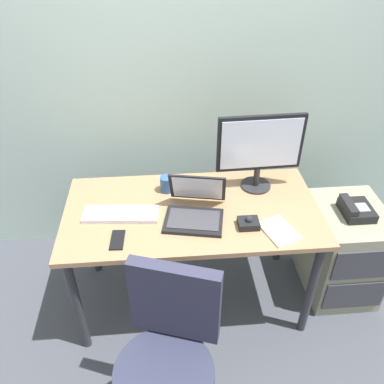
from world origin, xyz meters
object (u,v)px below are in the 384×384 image
keyboard (121,214)px  coffee_mug (167,184)px  desk_phone (356,209)px  paper_notepad (279,231)px  trackball_mouse (248,223)px  banana (208,193)px  cell_phone (117,240)px  office_chair (168,369)px  laptop (196,208)px  monitor_main (260,148)px  file_cabinet (342,250)px

keyboard → coffee_mug: 0.34m
desk_phone → paper_notepad: size_ratio=0.96×
trackball_mouse → banana: size_ratio=0.58×
trackball_mouse → cell_phone: 0.69m
coffee_mug → cell_phone: 0.49m
paper_notepad → banana: banana is taller
office_chair → cell_phone: 0.66m
paper_notepad → cell_phone: bearing=179.8°
office_chair → desk_phone: bearing=33.9°
laptop → desk_phone: bearing=4.3°
trackball_mouse → banana: 0.34m
monitor_main → keyboard: monitor_main is taller
desk_phone → keyboard: bearing=-178.4°
desk_phone → banana: bearing=173.4°
desk_phone → office_chair: size_ratio=0.21×
file_cabinet → banana: 0.99m
trackball_mouse → coffee_mug: coffee_mug is taller
desk_phone → paper_notepad: (-0.54, -0.24, 0.08)m
laptop → coffee_mug: bearing=120.3°
monitor_main → paper_notepad: bearing=-85.1°
cell_phone → file_cabinet: bearing=13.1°
office_chair → banana: size_ratio=5.07×
monitor_main → paper_notepad: 0.49m
trackball_mouse → paper_notepad: bearing=-20.2°
desk_phone → trackball_mouse: size_ratio=1.82×
desk_phone → monitor_main: bearing=163.0°
office_chair → laptop: (0.19, 0.70, 0.36)m
trackball_mouse → coffee_mug: bearing=139.3°
monitor_main → trackball_mouse: 0.45m
paper_notepad → cell_phone: size_ratio=1.46×
file_cabinet → cell_phone: size_ratio=4.50×
cell_phone → banana: 0.61m
banana → trackball_mouse: bearing=-57.3°
desk_phone → keyboard: keyboard is taller
keyboard → trackball_mouse: size_ratio=3.82×
office_chair → cell_phone: bearing=113.2°
trackball_mouse → paper_notepad: (0.15, -0.06, -0.02)m
keyboard → monitor_main: bearing=14.9°
laptop → office_chair: bearing=-104.9°
laptop → banana: bearing=62.8°
office_chair → laptop: laptop is taller
file_cabinet → keyboard: size_ratio=1.52×
file_cabinet → trackball_mouse: (-0.70, -0.20, 0.46)m
monitor_main → laptop: 0.51m
laptop → trackball_mouse: (0.27, -0.11, -0.03)m
laptop → trackball_mouse: laptop is taller
cell_phone → office_chair: bearing=-64.0°
monitor_main → file_cabinet: bearing=-15.2°
desk_phone → cell_phone: cell_phone is taller
monitor_main → trackball_mouse: monitor_main is taller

